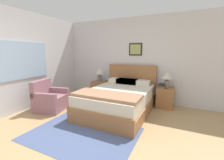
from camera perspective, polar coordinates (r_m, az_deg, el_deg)
The scene contains 13 objects.
ground_plane at distance 2.66m, azimuth -15.05°, elevation -25.16°, with size 16.00×16.00×0.00m, color tan.
wall_back at distance 4.83m, azimuth 8.05°, elevation 7.60°, with size 7.03×0.09×2.60m.
wall_left at distance 4.90m, azimuth -25.65°, elevation 6.71°, with size 0.08×5.37×2.60m.
area_rug_main at distance 3.09m, azimuth -11.22°, elevation -19.45°, with size 2.03×1.45×0.01m.
bed at distance 3.96m, azimuth 2.68°, elevation -7.24°, with size 1.53×2.16×1.15m.
armchair at distance 4.40m, azimuth -22.47°, elevation -6.95°, with size 0.84×0.88×0.81m.
nightstand_near_window at distance 5.14m, azimuth -4.68°, elevation -3.61°, with size 0.45×0.47×0.58m.
nightstand_by_door at distance 4.49m, azimuth 19.62°, elevation -6.26°, with size 0.45×0.47×0.58m.
table_lamp_near_window at distance 5.00m, azimuth -4.78°, elevation 2.99°, with size 0.31×0.31×0.44m.
table_lamp_by_door at distance 4.34m, azimuth 20.24°, elevation 1.25°, with size 0.31×0.31×0.44m.
book_thick_bottom at distance 4.39m, azimuth 18.49°, elevation -2.51°, with size 0.15×0.25×0.03m.
book_hardcover_middle at distance 4.38m, azimuth 18.51°, elevation -2.12°, with size 0.22×0.25×0.03m.
book_novel_upper at distance 4.37m, azimuth 18.54°, elevation -1.69°, with size 0.19×0.29×0.04m.
Camera 1 is at (1.46, -1.61, 1.53)m, focal length 24.00 mm.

